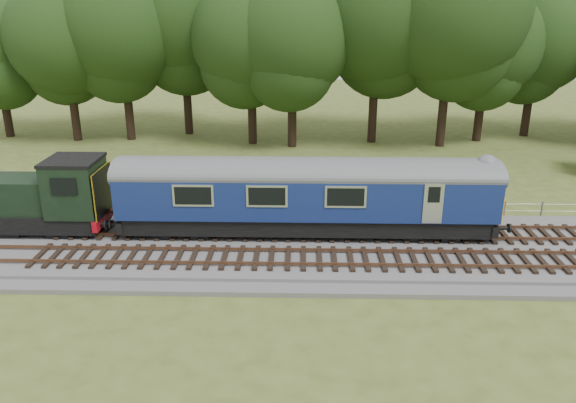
{
  "coord_description": "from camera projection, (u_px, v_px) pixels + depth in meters",
  "views": [
    {
      "loc": [
        -5.01,
        -24.19,
        11.29
      ],
      "look_at": [
        -5.66,
        1.4,
        2.0
      ],
      "focal_mm": 35.0,
      "sensor_mm": 36.0,
      "label": 1
    }
  ],
  "objects": [
    {
      "name": "shunter_loco",
      "position": [
        23.0,
        200.0,
        27.54
      ],
      "size": [
        8.92,
        2.6,
        3.38
      ],
      "color": "black",
      "rests_on": "ground"
    },
    {
      "name": "worker",
      "position": [
        92.0,
        220.0,
        27.12
      ],
      "size": [
        0.61,
        0.4,
        1.66
      ],
      "primitive_type": "imported",
      "rotation": [
        0.0,
        0.0,
        -0.01
      ],
      "color": "#F4540C",
      "rests_on": "ballast"
    },
    {
      "name": "ballast",
      "position": [
        407.0,
        249.0,
        26.4
      ],
      "size": [
        70.0,
        7.0,
        0.35
      ],
      "primitive_type": "cube",
      "color": "#4C4C4F",
      "rests_on": "ground"
    },
    {
      "name": "tree_line",
      "position": [
        361.0,
        141.0,
        47.13
      ],
      "size": [
        70.0,
        8.0,
        18.0
      ],
      "primitive_type": null,
      "color": "black",
      "rests_on": "ground"
    },
    {
      "name": "dmu_railcar",
      "position": [
        306.0,
        190.0,
        27.0
      ],
      "size": [
        18.05,
        2.86,
        3.88
      ],
      "color": "black",
      "rests_on": "ground"
    },
    {
      "name": "track_south",
      "position": [
        414.0,
        259.0,
        24.81
      ],
      "size": [
        67.2,
        2.4,
        0.21
      ],
      "color": "black",
      "rests_on": "ballast"
    },
    {
      "name": "ground",
      "position": [
        407.0,
        252.0,
        26.46
      ],
      "size": [
        120.0,
        120.0,
        0.0
      ],
      "primitive_type": "plane",
      "color": "#45561F",
      "rests_on": "ground"
    },
    {
      "name": "fence",
      "position": [
        393.0,
        217.0,
        30.69
      ],
      "size": [
        64.0,
        0.12,
        1.0
      ],
      "primitive_type": null,
      "color": "#6B6054",
      "rests_on": "ground"
    },
    {
      "name": "track_north",
      "position": [
        403.0,
        233.0,
        27.63
      ],
      "size": [
        67.2,
        2.4,
        0.21
      ],
      "color": "black",
      "rests_on": "ballast"
    }
  ]
}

